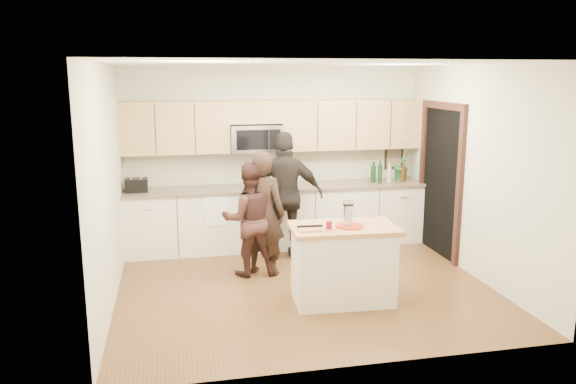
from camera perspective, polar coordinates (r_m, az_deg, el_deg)
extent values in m
plane|color=brown|center=(7.08, 1.58, -9.50)|extent=(4.50, 4.50, 0.00)
cube|color=#BDB9A1|center=(8.64, -1.42, 3.69)|extent=(4.50, 0.02, 2.70)
cube|color=#BDB9A1|center=(4.83, 7.15, -2.96)|extent=(4.50, 0.02, 2.70)
cube|color=#BDB9A1|center=(6.57, -17.83, 0.52)|extent=(0.02, 4.00, 2.70)
cube|color=#BDB9A1|center=(7.54, 18.53, 1.88)|extent=(0.02, 4.00, 2.70)
cube|color=white|center=(6.59, 1.72, 12.93)|extent=(4.50, 4.00, 0.02)
cube|color=beige|center=(8.51, -1.02, -2.60)|extent=(4.50, 0.62, 0.90)
cube|color=#796451|center=(8.40, -1.02, 0.48)|extent=(4.50, 0.66, 0.04)
cube|color=tan|center=(8.28, -11.39, 6.42)|extent=(1.55, 0.33, 0.75)
cube|color=tan|center=(8.71, 6.38, 6.84)|extent=(2.17, 0.33, 0.75)
cube|color=tan|center=(8.35, -3.36, 8.12)|extent=(0.78, 0.33, 0.33)
cube|color=silver|center=(8.35, -3.29, 5.47)|extent=(0.76, 0.40, 0.40)
cube|color=black|center=(8.14, -3.63, 5.30)|extent=(0.47, 0.01, 0.29)
cube|color=black|center=(8.19, -1.33, 5.37)|extent=(0.17, 0.01, 0.29)
cube|color=black|center=(8.36, 15.26, 0.92)|extent=(0.02, 1.05, 2.10)
cube|color=black|center=(7.86, 17.02, 0.13)|extent=(0.06, 0.10, 2.10)
cube|color=black|center=(8.86, 13.49, 1.62)|extent=(0.06, 0.10, 2.10)
cube|color=black|center=(8.23, 15.56, 8.46)|extent=(0.06, 1.25, 0.10)
cube|color=black|center=(9.18, 10.68, 3.54)|extent=(0.30, 0.03, 0.38)
cube|color=tan|center=(9.16, 10.72, 3.52)|extent=(0.24, 0.00, 0.32)
cube|color=white|center=(8.03, -7.28, -1.75)|extent=(0.34, 0.01, 0.48)
cube|color=white|center=(8.27, -7.49, 0.30)|extent=(0.34, 0.60, 0.01)
cube|color=beige|center=(6.51, 5.60, -7.49)|extent=(1.14, 0.70, 0.85)
cube|color=#AE7248|center=(6.38, 5.68, -3.67)|extent=(1.24, 0.76, 0.05)
cylinder|color=#99220D|center=(6.35, 6.25, -3.45)|extent=(0.32, 0.32, 0.02)
cube|color=silver|center=(6.30, 6.12, -2.41)|extent=(0.09, 0.06, 0.23)
cube|color=black|center=(6.27, 6.15, -1.31)|extent=(0.10, 0.07, 0.02)
cylinder|color=maroon|center=(6.20, 4.19, -3.41)|extent=(0.07, 0.07, 0.10)
cube|color=#AE7248|center=(6.17, 2.22, -3.83)|extent=(0.25, 0.19, 0.02)
cube|color=black|center=(6.24, 2.23, -3.48)|extent=(0.29, 0.05, 0.02)
cube|color=silver|center=(6.12, 4.01, -3.86)|extent=(0.18, 0.03, 0.01)
cube|color=black|center=(8.24, -15.15, 0.67)|extent=(0.31, 0.22, 0.19)
cube|color=silver|center=(8.23, -15.67, 1.31)|extent=(0.03, 0.16, 0.00)
cube|color=silver|center=(8.22, -14.70, 1.36)|extent=(0.03, 0.16, 0.00)
cylinder|color=black|center=(8.76, 8.66, 2.01)|extent=(0.08, 0.08, 0.31)
cylinder|color=#A0A17F|center=(8.78, 10.24, 1.97)|extent=(0.06, 0.06, 0.31)
cylinder|color=#361F09|center=(8.88, 11.61, 1.98)|extent=(0.08, 0.08, 0.30)
cylinder|color=#A0A17F|center=(9.06, 11.74, 2.40)|extent=(0.07, 0.07, 0.37)
cylinder|color=black|center=(8.67, 9.32, 2.00)|extent=(0.07, 0.07, 0.35)
imported|color=#29672F|center=(8.97, 11.55, 2.74)|extent=(0.35, 0.33, 0.50)
imported|color=black|center=(7.27, -2.56, -2.18)|extent=(0.71, 0.64, 1.63)
imported|color=#301918|center=(7.26, -3.92, -2.78)|extent=(0.73, 0.58, 1.49)
imported|color=black|center=(7.87, -0.25, -0.41)|extent=(1.10, 0.57, 1.81)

